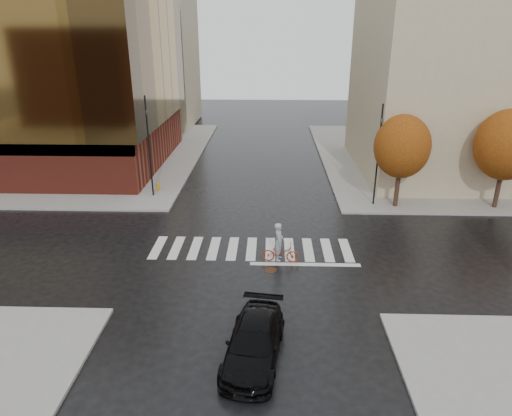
# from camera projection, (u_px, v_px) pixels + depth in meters

# --- Properties ---
(ground) EXTENTS (120.00, 120.00, 0.00)m
(ground) POSITION_uv_depth(u_px,v_px,m) (251.00, 253.00, 26.08)
(ground) COLOR black
(ground) RESTS_ON ground
(sidewalk_nw) EXTENTS (30.00, 30.00, 0.15)m
(sidewalk_nw) POSITION_uv_depth(u_px,v_px,m) (53.00, 154.00, 46.21)
(sidewalk_nw) COLOR gray
(sidewalk_nw) RESTS_ON ground
(sidewalk_ne) EXTENTS (30.00, 30.00, 0.15)m
(sidewalk_ne) POSITION_uv_depth(u_px,v_px,m) (473.00, 158.00, 44.94)
(sidewalk_ne) COLOR gray
(sidewalk_ne) RESTS_ON ground
(crosswalk) EXTENTS (12.00, 3.00, 0.01)m
(crosswalk) POSITION_uv_depth(u_px,v_px,m) (251.00, 249.00, 26.55)
(crosswalk) COLOR silver
(crosswalk) RESTS_ON ground
(office_glass) EXTENTS (27.00, 19.00, 16.00)m
(office_glass) POSITION_uv_depth(u_px,v_px,m) (12.00, 73.00, 40.43)
(office_glass) COLOR maroon
(office_glass) RESTS_ON sidewalk_nw
(building_ne_tan) EXTENTS (16.00, 16.00, 18.00)m
(building_ne_tan) POSITION_uv_depth(u_px,v_px,m) (463.00, 64.00, 38.01)
(building_ne_tan) COLOR tan
(building_ne_tan) RESTS_ON sidewalk_ne
(building_nw_far) EXTENTS (14.00, 12.00, 20.00)m
(building_nw_far) POSITION_uv_depth(u_px,v_px,m) (136.00, 44.00, 57.23)
(building_nw_far) COLOR tan
(building_nw_far) RESTS_ON sidewalk_nw
(tree_ne_a) EXTENTS (3.80, 3.80, 6.50)m
(tree_ne_a) POSITION_uv_depth(u_px,v_px,m) (402.00, 147.00, 31.02)
(tree_ne_a) COLOR black
(tree_ne_a) RESTS_ON sidewalk_ne
(tree_ne_b) EXTENTS (4.20, 4.20, 6.89)m
(tree_ne_b) POSITION_uv_depth(u_px,v_px,m) (507.00, 145.00, 30.75)
(tree_ne_b) COLOR black
(tree_ne_b) RESTS_ON sidewalk_ne
(sedan) EXTENTS (2.67, 5.19, 1.44)m
(sedan) POSITION_uv_depth(u_px,v_px,m) (254.00, 342.00, 17.52)
(sedan) COLOR black
(sedan) RESTS_ON ground
(cyclist) EXTENTS (2.07, 0.87, 2.29)m
(cyclist) POSITION_uv_depth(u_px,v_px,m) (280.00, 249.00, 24.82)
(cyclist) COLOR #9F2A0E
(cyclist) RESTS_ON ground
(traffic_light_nw) EXTENTS (0.21, 0.19, 7.44)m
(traffic_light_nw) POSITION_uv_depth(u_px,v_px,m) (149.00, 140.00, 33.07)
(traffic_light_nw) COLOR black
(traffic_light_nw) RESTS_ON sidewalk_nw
(traffic_light_ne) EXTENTS (0.20, 0.22, 7.14)m
(traffic_light_ne) POSITION_uv_depth(u_px,v_px,m) (379.00, 149.00, 31.48)
(traffic_light_ne) COLOR black
(traffic_light_ne) RESTS_ON sidewalk_ne
(fire_hydrant) EXTENTS (0.23, 0.23, 0.66)m
(fire_hydrant) POSITION_uv_depth(u_px,v_px,m) (158.00, 186.00, 35.42)
(fire_hydrant) COLOR #BC860B
(fire_hydrant) RESTS_ON sidewalk_nw
(manhole) EXTENTS (0.70, 0.70, 0.01)m
(manhole) POSITION_uv_depth(u_px,v_px,m) (271.00, 270.00, 24.19)
(manhole) COLOR #4A2B1A
(manhole) RESTS_ON ground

